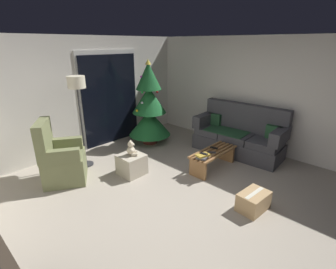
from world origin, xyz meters
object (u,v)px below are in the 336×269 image
object	(u,v)px
cardboard_box_taped_mid_floor	(253,201)
book_stack	(203,156)
remote_graphite	(212,152)
ottoman	(132,164)
teddy_bear_cream	(131,149)
remote_black	(214,148)
cell_phone	(204,154)
christmas_tree	(149,108)
couch	(239,136)
armchair	(61,160)
floor_lamp	(77,91)
coffee_table	(213,157)

from	to	relation	value
cardboard_box_taped_mid_floor	book_stack	bearing A→B (deg)	76.09
remote_graphite	ottoman	distance (m)	1.54
book_stack	teddy_bear_cream	xyz separation A→B (m)	(-0.83, 1.01, 0.10)
remote_black	remote_graphite	bearing A→B (deg)	-164.37
book_stack	cell_phone	size ratio (longest dim) A/B	1.89
teddy_bear_cream	cell_phone	bearing A→B (deg)	-49.85
cell_phone	christmas_tree	distance (m)	2.03
ottoman	book_stack	bearing A→B (deg)	-50.47
couch	remote_graphite	xyz separation A→B (m)	(-1.15, -0.06, -0.01)
cell_phone	teddy_bear_cream	size ratio (longest dim) A/B	0.50
ottoman	cardboard_box_taped_mid_floor	world-z (taller)	ottoman
book_stack	cell_phone	distance (m)	0.05
armchair	cell_phone	bearing A→B (deg)	-42.68
cell_phone	remote_black	bearing A→B (deg)	3.88
christmas_tree	floor_lamp	world-z (taller)	christmas_tree
book_stack	cell_phone	xyz separation A→B (m)	(0.02, -0.00, 0.04)
armchair	cardboard_box_taped_mid_floor	bearing A→B (deg)	-61.40
coffee_table	cardboard_box_taped_mid_floor	world-z (taller)	coffee_table
coffee_table	remote_black	world-z (taller)	remote_black
couch	coffee_table	xyz separation A→B (m)	(-1.04, -0.02, -0.15)
armchair	cardboard_box_taped_mid_floor	size ratio (longest dim) A/B	2.27
book_stack	christmas_tree	size ratio (longest dim) A/B	0.14
cell_phone	coffee_table	bearing A→B (deg)	-2.18
coffee_table	remote_graphite	distance (m)	0.17
remote_black	book_stack	xyz separation A→B (m)	(-0.50, -0.09, 0.02)
couch	remote_black	world-z (taller)	couch
armchair	ottoman	world-z (taller)	armchair
remote_black	remote_graphite	xyz separation A→B (m)	(-0.21, -0.09, 0.00)
couch	teddy_bear_cream	bearing A→B (deg)	157.15
remote_black	cardboard_box_taped_mid_floor	distance (m)	1.49
cardboard_box_taped_mid_floor	armchair	bearing A→B (deg)	118.60
coffee_table	remote_black	bearing A→B (deg)	30.20
remote_black	book_stack	world-z (taller)	book_stack
remote_graphite	cell_phone	bearing A→B (deg)	-28.34
couch	coffee_table	size ratio (longest dim) A/B	1.80
couch	floor_lamp	distance (m)	3.49
coffee_table	ottoman	xyz separation A→B (m)	(-1.24, 0.99, -0.06)
coffee_table	armchair	world-z (taller)	armchair
coffee_table	cardboard_box_taped_mid_floor	size ratio (longest dim) A/B	2.21
coffee_table	book_stack	size ratio (longest dim) A/B	4.05
remote_black	ottoman	xyz separation A→B (m)	(-1.34, 0.93, -0.19)
armchair	cardboard_box_taped_mid_floor	world-z (taller)	armchair
christmas_tree	armchair	bearing A→B (deg)	-174.79
remote_black	floor_lamp	bearing A→B (deg)	124.54
remote_black	remote_graphite	distance (m)	0.23
cell_phone	ottoman	bearing A→B (deg)	122.67
coffee_table	book_stack	bearing A→B (deg)	-175.56
book_stack	coffee_table	bearing A→B (deg)	4.44
remote_graphite	ottoman	bearing A→B (deg)	-71.08
coffee_table	cardboard_box_taped_mid_floor	xyz separation A→B (m)	(-0.68, -1.18, -0.11)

